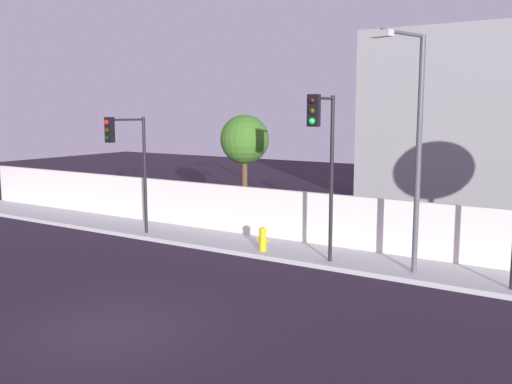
# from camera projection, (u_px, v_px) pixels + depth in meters

# --- Properties ---
(ground_plane) EXTENTS (80.00, 80.00, 0.00)m
(ground_plane) POSITION_uv_depth(u_px,v_px,m) (107.00, 331.00, 12.69)
(ground_plane) COLOR #271D2B
(sidewalk) EXTENTS (36.00, 2.40, 0.15)m
(sidewalk) POSITION_uv_depth(u_px,v_px,m) (290.00, 251.00, 19.51)
(sidewalk) COLOR #B7B7B7
(sidewalk) RESTS_ON ground
(perimeter_wall) EXTENTS (36.00, 0.18, 1.80)m
(perimeter_wall) POSITION_uv_depth(u_px,v_px,m) (308.00, 217.00, 20.44)
(perimeter_wall) COLOR silver
(perimeter_wall) RESTS_ON sidewalk
(traffic_light_left) EXTENTS (0.41, 1.80, 4.43)m
(traffic_light_left) POSITION_uv_depth(u_px,v_px,m) (126.00, 149.00, 21.04)
(traffic_light_left) COLOR black
(traffic_light_left) RESTS_ON sidewalk
(traffic_light_right) EXTENTS (0.35, 1.74, 5.11)m
(traffic_light_right) POSITION_uv_depth(u_px,v_px,m) (323.00, 143.00, 16.80)
(traffic_light_right) COLOR black
(traffic_light_right) RESTS_ON sidewalk
(street_lamp_curbside) EXTENTS (0.90, 2.14, 6.74)m
(street_lamp_curbside) POSITION_uv_depth(u_px,v_px,m) (414.00, 134.00, 16.01)
(street_lamp_curbside) COLOR #4C4C51
(street_lamp_curbside) RESTS_ON sidewalk
(fire_hydrant) EXTENTS (0.44, 0.26, 0.81)m
(fire_hydrant) POSITION_uv_depth(u_px,v_px,m) (263.00, 238.00, 19.25)
(fire_hydrant) COLOR gold
(fire_hydrant) RESTS_ON sidewalk
(roadside_tree_leftmost) EXTENTS (1.98, 1.98, 4.64)m
(roadside_tree_leftmost) POSITION_uv_depth(u_px,v_px,m) (245.00, 140.00, 23.27)
(roadside_tree_leftmost) COLOR brown
(roadside_tree_leftmost) RESTS_ON ground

